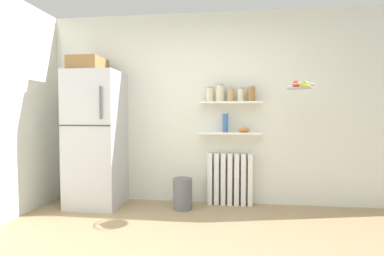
% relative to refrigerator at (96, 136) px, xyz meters
% --- Properties ---
extents(ground_plane, '(7.04, 7.04, 0.00)m').
position_rel_refrigerator_xyz_m(ground_plane, '(1.48, -1.18, -0.93)').
color(ground_plane, '#9E8460').
extents(back_wall, '(7.04, 0.10, 2.60)m').
position_rel_refrigerator_xyz_m(back_wall, '(1.48, 0.37, 0.37)').
color(back_wall, silver).
rests_on(back_wall, ground_plane).
extents(refrigerator, '(0.67, 0.66, 1.97)m').
position_rel_refrigerator_xyz_m(refrigerator, '(0.00, 0.00, 0.00)').
color(refrigerator, '#B7BABF').
rests_on(refrigerator, ground_plane).
extents(radiator, '(0.60, 0.12, 0.69)m').
position_rel_refrigerator_xyz_m(radiator, '(1.78, 0.24, -0.59)').
color(radiator, white).
rests_on(radiator, ground_plane).
extents(wall_shelf_lower, '(0.82, 0.22, 0.02)m').
position_rel_refrigerator_xyz_m(wall_shelf_lower, '(1.78, 0.21, 0.04)').
color(wall_shelf_lower, white).
extents(wall_shelf_upper, '(0.82, 0.22, 0.02)m').
position_rel_refrigerator_xyz_m(wall_shelf_upper, '(1.78, 0.21, 0.45)').
color(wall_shelf_upper, white).
extents(storage_jar_0, '(0.10, 0.10, 0.20)m').
position_rel_refrigerator_xyz_m(storage_jar_0, '(1.50, 0.21, 0.55)').
color(storage_jar_0, beige).
rests_on(storage_jar_0, wall_shelf_upper).
extents(storage_jar_1, '(0.11, 0.11, 0.23)m').
position_rel_refrigerator_xyz_m(storage_jar_1, '(1.64, 0.21, 0.57)').
color(storage_jar_1, beige).
rests_on(storage_jar_1, wall_shelf_upper).
extents(storage_jar_2, '(0.09, 0.09, 0.18)m').
position_rel_refrigerator_xyz_m(storage_jar_2, '(1.78, 0.21, 0.55)').
color(storage_jar_2, tan).
rests_on(storage_jar_2, wall_shelf_upper).
extents(storage_jar_3, '(0.09, 0.09, 0.18)m').
position_rel_refrigerator_xyz_m(storage_jar_3, '(1.91, 0.21, 0.54)').
color(storage_jar_3, beige).
rests_on(storage_jar_3, wall_shelf_upper).
extents(storage_jar_4, '(0.10, 0.10, 0.20)m').
position_rel_refrigerator_xyz_m(storage_jar_4, '(2.05, 0.21, 0.56)').
color(storage_jar_4, olive).
rests_on(storage_jar_4, wall_shelf_upper).
extents(vase, '(0.08, 0.08, 0.25)m').
position_rel_refrigerator_xyz_m(vase, '(1.71, 0.21, 0.17)').
color(vase, '#38609E').
rests_on(vase, wall_shelf_lower).
extents(shelf_bowl, '(0.14, 0.14, 0.06)m').
position_rel_refrigerator_xyz_m(shelf_bowl, '(1.96, 0.21, 0.08)').
color(shelf_bowl, orange).
rests_on(shelf_bowl, wall_shelf_lower).
extents(trash_bin, '(0.25, 0.25, 0.40)m').
position_rel_refrigerator_xyz_m(trash_bin, '(1.17, -0.03, -0.73)').
color(trash_bin, slate).
rests_on(trash_bin, ground_plane).
extents(hanging_fruit_basket, '(0.35, 0.35, 0.10)m').
position_rel_refrigerator_xyz_m(hanging_fruit_basket, '(2.58, -0.18, 0.62)').
color(hanging_fruit_basket, '#B2B2B7').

